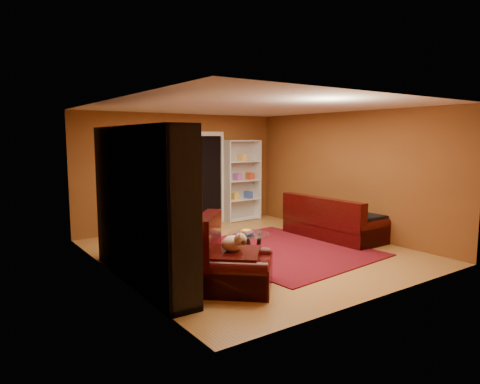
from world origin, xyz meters
TOP-DOWN VIEW (x-y plane):
  - floor at (0.00, 0.00)m, footprint 5.00×5.50m
  - ceiling at (0.00, 0.00)m, footprint 5.00×5.50m
  - wall_back at (0.00, 2.77)m, footprint 5.00×0.05m
  - wall_left at (-2.52, 0.00)m, footprint 0.05×5.50m
  - wall_right at (2.52, 0.00)m, footprint 0.05×5.50m
  - doorway at (0.60, 2.73)m, footprint 1.06×0.60m
  - rug at (0.43, -0.24)m, footprint 2.96×3.36m
  - media_unit at (-2.27, -0.38)m, footprint 0.52×2.91m
  - christmas_tree at (-0.64, 1.85)m, footprint 1.21×1.21m
  - gift_box_teal at (-1.39, 2.16)m, footprint 0.32×0.32m
  - gift_box_green at (-0.55, 1.44)m, footprint 0.29×0.29m
  - gift_box_red at (-0.60, 2.59)m, footprint 0.28×0.28m
  - white_bookshelf at (1.59, 2.57)m, footprint 0.95×0.35m
  - armchair at (-1.33, -1.41)m, footprint 1.49×1.49m
  - dog at (-1.34, -1.34)m, footprint 0.49×0.50m
  - sofa at (2.02, -0.09)m, footprint 0.98×2.10m
  - coffee_table at (-0.19, -0.14)m, footprint 0.98×0.98m
  - acrylic_chair at (-0.87, 0.70)m, footprint 0.63×0.65m

SIDE VIEW (x-z plane):
  - floor at x=0.00m, z-range -0.05..0.00m
  - rug at x=0.43m, z-range 0.00..0.02m
  - gift_box_red at x=-0.60m, z-range 0.00..0.22m
  - gift_box_green at x=-0.55m, z-range 0.00..0.26m
  - gift_box_teal at x=-1.39m, z-range 0.00..0.31m
  - coffee_table at x=-0.19m, z-range -0.04..0.43m
  - armchair at x=-1.33m, z-range 0.00..0.82m
  - sofa at x=2.02m, z-range 0.00..0.89m
  - acrylic_chair at x=-0.87m, z-range 0.00..0.91m
  - dog at x=-1.34m, z-range 0.48..0.75m
  - christmas_tree at x=-0.64m, z-range -0.03..1.87m
  - white_bookshelf at x=1.59m, z-range -0.03..2.02m
  - doorway at x=0.60m, z-range -0.03..2.13m
  - media_unit at x=-2.27m, z-range 0.00..2.22m
  - wall_back at x=0.00m, z-range 0.00..2.60m
  - wall_left at x=-2.52m, z-range 0.00..2.60m
  - wall_right at x=2.52m, z-range 0.00..2.60m
  - ceiling at x=0.00m, z-range 2.60..2.65m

